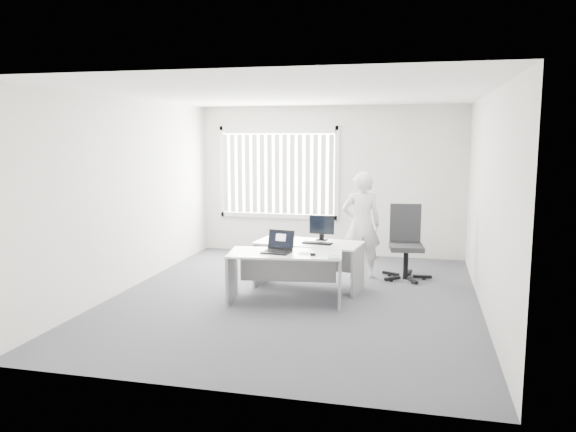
% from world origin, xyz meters
% --- Properties ---
extents(ground, '(6.00, 6.00, 0.00)m').
position_xyz_m(ground, '(0.00, 0.00, 0.00)').
color(ground, '#55565D').
rests_on(ground, ground).
extents(wall_back, '(5.00, 0.02, 2.80)m').
position_xyz_m(wall_back, '(0.00, 3.00, 1.40)').
color(wall_back, silver).
rests_on(wall_back, ground).
extents(wall_front, '(5.00, 0.02, 2.80)m').
position_xyz_m(wall_front, '(0.00, -3.00, 1.40)').
color(wall_front, silver).
rests_on(wall_front, ground).
extents(wall_left, '(0.02, 6.00, 2.80)m').
position_xyz_m(wall_left, '(-2.50, 0.00, 1.40)').
color(wall_left, silver).
rests_on(wall_left, ground).
extents(wall_right, '(0.02, 6.00, 2.80)m').
position_xyz_m(wall_right, '(2.50, 0.00, 1.40)').
color(wall_right, silver).
rests_on(wall_right, ground).
extents(ceiling, '(5.00, 6.00, 0.02)m').
position_xyz_m(ceiling, '(0.00, 0.00, 2.80)').
color(ceiling, white).
rests_on(ceiling, wall_back).
extents(window, '(2.32, 0.06, 1.76)m').
position_xyz_m(window, '(-1.00, 2.96, 1.55)').
color(window, silver).
rests_on(window, wall_back).
extents(blinds, '(2.20, 0.10, 1.50)m').
position_xyz_m(blinds, '(-1.00, 2.90, 1.52)').
color(blinds, silver).
rests_on(blinds, wall_back).
extents(desk_near, '(1.59, 0.89, 0.69)m').
position_xyz_m(desk_near, '(-0.08, -0.25, 0.50)').
color(desk_near, white).
rests_on(desk_near, ground).
extents(desk_far, '(1.61, 0.91, 0.70)m').
position_xyz_m(desk_far, '(0.09, 0.52, 0.50)').
color(desk_far, white).
rests_on(desk_far, ground).
extents(office_chair, '(0.75, 0.75, 1.17)m').
position_xyz_m(office_chair, '(1.47, 1.45, 0.36)').
color(office_chair, black).
rests_on(office_chair, ground).
extents(person, '(0.70, 0.55, 1.70)m').
position_xyz_m(person, '(0.78, 1.34, 0.85)').
color(person, silver).
rests_on(person, ground).
extents(laptop, '(0.41, 0.38, 0.29)m').
position_xyz_m(laptop, '(-0.18, -0.31, 0.84)').
color(laptop, black).
rests_on(laptop, desk_near).
extents(paper_sheet, '(0.27, 0.19, 0.00)m').
position_xyz_m(paper_sheet, '(0.25, -0.27, 0.69)').
color(paper_sheet, white).
rests_on(paper_sheet, desk_near).
extents(mouse, '(0.09, 0.12, 0.05)m').
position_xyz_m(mouse, '(0.32, -0.33, 0.71)').
color(mouse, '#BDBDC0').
rests_on(mouse, paper_sheet).
extents(booklet, '(0.19, 0.24, 0.01)m').
position_xyz_m(booklet, '(0.60, -0.39, 0.70)').
color(booklet, white).
rests_on(booklet, desk_near).
extents(keyboard, '(0.44, 0.20, 0.02)m').
position_xyz_m(keyboard, '(0.24, 0.41, 0.71)').
color(keyboard, black).
rests_on(keyboard, desk_far).
extents(monitor, '(0.38, 0.13, 0.38)m').
position_xyz_m(monitor, '(0.25, 0.71, 0.89)').
color(monitor, black).
rests_on(monitor, desk_far).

